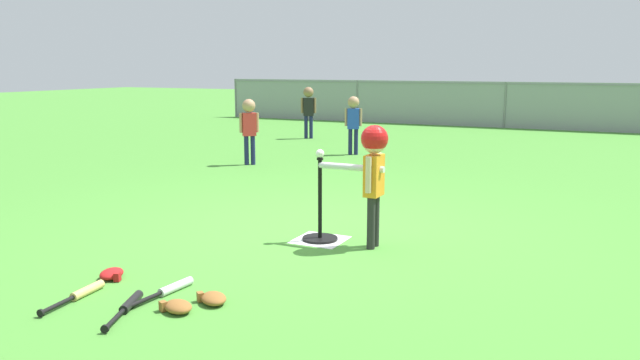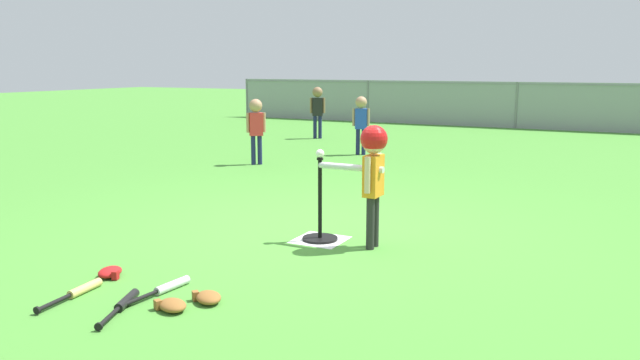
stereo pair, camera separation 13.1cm
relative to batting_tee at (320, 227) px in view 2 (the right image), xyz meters
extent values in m
plane|color=#478C33|center=(-0.22, 0.34, -0.12)|extent=(60.00, 60.00, 0.00)
cube|color=white|center=(0.00, 0.00, -0.12)|extent=(0.44, 0.44, 0.01)
cylinder|color=black|center=(0.00, 0.00, -0.11)|extent=(0.32, 0.32, 0.03)
cylinder|color=black|center=(0.00, 0.00, 0.26)|extent=(0.04, 0.04, 0.72)
cylinder|color=black|center=(0.00, 0.00, 0.62)|extent=(0.06, 0.06, 0.02)
sphere|color=white|center=(0.00, 0.00, 0.66)|extent=(0.07, 0.07, 0.07)
cylinder|color=#262626|center=(0.51, -0.06, 0.10)|extent=(0.07, 0.07, 0.45)
cylinder|color=#262626|center=(0.51, 0.04, 0.10)|extent=(0.07, 0.07, 0.45)
cube|color=orange|center=(0.51, -0.01, 0.51)|extent=(0.12, 0.20, 0.35)
cylinder|color=beige|center=(0.51, -0.13, 0.53)|extent=(0.05, 0.05, 0.30)
cylinder|color=beige|center=(0.51, 0.12, 0.53)|extent=(0.05, 0.05, 0.30)
sphere|color=beige|center=(0.51, -0.01, 0.79)|extent=(0.20, 0.20, 0.20)
sphere|color=red|center=(0.51, -0.01, 0.82)|extent=(0.23, 0.23, 0.23)
cylinder|color=silver|center=(0.30, 0.00, 0.56)|extent=(0.60, 0.06, 0.06)
cylinder|color=#191E4C|center=(-1.77, 5.19, 0.10)|extent=(0.07, 0.07, 0.46)
cylinder|color=#191E4C|center=(-1.87, 5.15, 0.10)|extent=(0.07, 0.07, 0.46)
cube|color=#2347B7|center=(-1.82, 5.17, 0.51)|extent=(0.23, 0.18, 0.35)
cylinder|color=tan|center=(-1.70, 5.21, 0.53)|extent=(0.05, 0.05, 0.30)
cylinder|color=tan|center=(-1.94, 5.13, 0.53)|extent=(0.05, 0.05, 0.30)
sphere|color=tan|center=(-1.82, 5.17, 0.80)|extent=(0.20, 0.20, 0.20)
cylinder|color=#191E4C|center=(-3.58, 7.06, 0.12)|extent=(0.08, 0.08, 0.49)
cylinder|color=#191E4C|center=(-3.68, 7.01, 0.12)|extent=(0.08, 0.08, 0.49)
cube|color=black|center=(-3.63, 7.03, 0.56)|extent=(0.25, 0.22, 0.38)
cylinder|color=#8C6647|center=(-3.51, 7.10, 0.58)|extent=(0.05, 0.05, 0.33)
cylinder|color=#8C6647|center=(-3.75, 6.97, 0.58)|extent=(0.05, 0.05, 0.33)
sphere|color=#8C6647|center=(-3.63, 7.03, 0.87)|extent=(0.22, 0.22, 0.22)
cylinder|color=#191E4C|center=(-2.82, 3.45, 0.11)|extent=(0.07, 0.07, 0.46)
cylinder|color=#191E4C|center=(-2.90, 3.38, 0.11)|extent=(0.07, 0.07, 0.46)
cube|color=red|center=(-2.86, 3.41, 0.52)|extent=(0.24, 0.23, 0.36)
cylinder|color=tan|center=(-2.76, 3.50, 0.54)|extent=(0.05, 0.05, 0.31)
cylinder|color=tan|center=(-2.96, 3.33, 0.54)|extent=(0.05, 0.05, 0.31)
sphere|color=tan|center=(-2.86, 3.41, 0.81)|extent=(0.20, 0.20, 0.20)
cylinder|color=silver|center=(-0.36, -1.58, -0.09)|extent=(0.09, 0.30, 0.06)
cylinder|color=black|center=(-0.38, -1.88, -0.09)|extent=(0.05, 0.30, 0.03)
cylinder|color=black|center=(-0.40, -2.02, -0.09)|extent=(0.05, 0.02, 0.05)
cylinder|color=#DBB266|center=(-0.86, -1.90, -0.09)|extent=(0.09, 0.29, 0.06)
cylinder|color=black|center=(-0.83, -2.18, -0.09)|extent=(0.05, 0.28, 0.03)
cylinder|color=black|center=(-0.82, -2.33, -0.09)|extent=(0.05, 0.02, 0.05)
cylinder|color=black|center=(-0.44, -1.94, -0.09)|extent=(0.16, 0.28, 0.06)
cylinder|color=black|center=(-0.33, -2.20, -0.09)|extent=(0.13, 0.27, 0.03)
cylinder|color=black|center=(-0.28, -2.33, -0.09)|extent=(0.05, 0.03, 0.05)
ellipsoid|color=brown|center=(0.02, -1.67, -0.09)|extent=(0.27, 0.26, 0.07)
cube|color=brown|center=(-0.08, -1.68, -0.09)|extent=(0.06, 0.06, 0.06)
ellipsoid|color=#B21919|center=(-0.95, -1.58, -0.09)|extent=(0.23, 0.26, 0.07)
cube|color=#B21919|center=(-0.86, -1.62, -0.09)|extent=(0.05, 0.06, 0.06)
ellipsoid|color=brown|center=(-0.10, -1.88, -0.09)|extent=(0.27, 0.24, 0.07)
cube|color=brown|center=(-0.20, -1.92, -0.09)|extent=(0.06, 0.06, 0.06)
cylinder|color=slate|center=(-8.22, 11.23, 0.45)|extent=(0.06, 0.06, 1.15)
cylinder|color=slate|center=(-4.22, 11.23, 0.45)|extent=(0.06, 0.06, 1.15)
cylinder|color=slate|center=(-0.22, 11.23, 0.45)|extent=(0.06, 0.06, 1.15)
cube|color=gray|center=(-0.22, 11.23, 0.97)|extent=(16.00, 0.03, 0.03)
cube|color=gray|center=(-0.22, 11.23, 0.45)|extent=(16.00, 0.01, 1.15)
camera|label=1|loc=(2.32, -4.86, 1.42)|focal=34.81mm
camera|label=2|loc=(2.44, -4.80, 1.42)|focal=34.81mm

